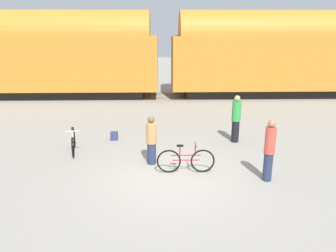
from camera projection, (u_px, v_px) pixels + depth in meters
name	position (u px, v px, depth m)	size (l,w,h in m)	color
ground_plane	(172.00, 178.00, 9.68)	(80.00, 80.00, 0.00)	gray
freight_train	(165.00, 53.00, 20.36)	(47.41, 3.19, 5.28)	black
rail_near	(165.00, 98.00, 20.47)	(59.41, 0.07, 0.01)	#4C4238
rail_far	(165.00, 94.00, 21.84)	(59.41, 0.07, 0.01)	#4C4238
bicycle_maroon	(186.00, 160.00, 9.96)	(1.78, 0.46, 0.92)	black
bicycle_silver	(73.00, 142.00, 11.63)	(0.48, 1.68, 0.87)	black
person_in_tan	(151.00, 140.00, 10.48)	(0.33, 0.33, 1.61)	#283351
person_in_green	(236.00, 119.00, 12.50)	(0.34, 0.34, 1.83)	black
person_in_red	(269.00, 150.00, 9.29)	(0.30, 0.30, 1.83)	#283351
backpack	(114.00, 136.00, 12.89)	(0.28, 0.20, 0.34)	navy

